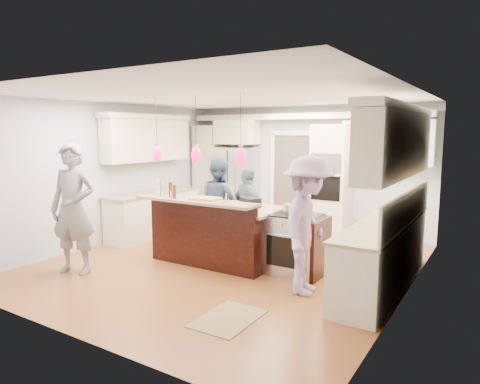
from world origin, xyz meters
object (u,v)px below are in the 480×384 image
object	(u,v)px
kitchen_island	(219,232)
person_far_left	(219,203)
refrigerator	(236,186)
island_range	(298,244)
person_bar_end	(73,209)

from	to	relation	value
kitchen_island	person_far_left	distance (m)	1.00
refrigerator	kitchen_island	distance (m)	2.91
person_far_left	island_range	bearing A→B (deg)	178.67
refrigerator	person_bar_end	distance (m)	4.27
kitchen_island	person_bar_end	distance (m)	2.32
island_range	kitchen_island	bearing A→B (deg)	-176.91
island_range	person_bar_end	size ratio (longest dim) A/B	0.46
refrigerator	island_range	bearing A→B (deg)	-42.59
kitchen_island	person_bar_end	size ratio (longest dim) A/B	1.06
island_range	person_bar_end	bearing A→B (deg)	-148.74
kitchen_island	island_range	xyz separation A→B (m)	(1.41, 0.08, -0.03)
island_range	person_bar_end	xyz separation A→B (m)	(-2.91, -1.77, 0.54)
refrigerator	person_far_left	distance (m)	1.95
island_range	person_far_left	world-z (taller)	person_far_left
kitchen_island	person_far_left	xyz separation A→B (m)	(-0.53, 0.78, 0.34)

